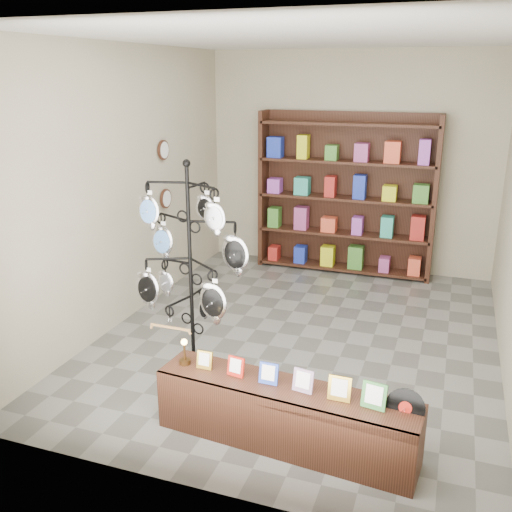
# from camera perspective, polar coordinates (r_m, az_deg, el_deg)

# --- Properties ---
(ground) EXTENTS (5.00, 5.00, 0.00)m
(ground) POSITION_cam_1_polar(r_m,az_deg,el_deg) (6.19, 4.38, -8.00)
(ground) COLOR slate
(ground) RESTS_ON ground
(room_envelope) EXTENTS (5.00, 5.00, 5.00)m
(room_envelope) POSITION_cam_1_polar(r_m,az_deg,el_deg) (5.63, 4.83, 9.20)
(room_envelope) COLOR #B0A78D
(room_envelope) RESTS_ON ground
(display_tree) EXTENTS (1.04, 0.92, 2.02)m
(display_tree) POSITION_cam_1_polar(r_m,az_deg,el_deg) (4.93, -6.62, -0.27)
(display_tree) COLOR black
(display_tree) RESTS_ON ground
(front_shelf) EXTENTS (2.02, 0.58, 0.70)m
(front_shelf) POSITION_cam_1_polar(r_m,az_deg,el_deg) (4.44, 2.93, -15.64)
(front_shelf) COLOR black
(front_shelf) RESTS_ON ground
(back_shelving) EXTENTS (2.42, 0.36, 2.20)m
(back_shelving) POSITION_cam_1_polar(r_m,az_deg,el_deg) (7.99, 8.92, 5.63)
(back_shelving) COLOR black
(back_shelving) RESTS_ON ground
(wall_clocks) EXTENTS (0.03, 0.24, 0.84)m
(wall_clocks) POSITION_cam_1_polar(r_m,az_deg,el_deg) (7.15, -9.13, 8.04)
(wall_clocks) COLOR black
(wall_clocks) RESTS_ON ground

